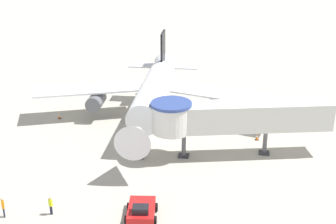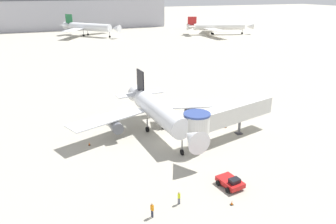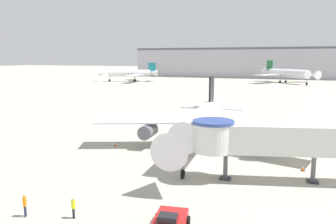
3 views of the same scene
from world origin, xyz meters
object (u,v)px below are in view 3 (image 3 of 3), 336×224
(traffic_cone_starboard_wing, at_px, (303,168))
(pushback_tug_red, at_px, (170,221))
(jet_bridge, at_px, (273,139))
(ground_crew_marshaller, at_px, (73,206))
(traffic_cone_port_wing, at_px, (115,144))
(background_jet_green_tail, at_px, (287,73))
(background_jet_teal_tail, at_px, (131,73))
(ground_crew_wing_walker, at_px, (25,204))
(main_airplane, at_px, (200,123))

(traffic_cone_starboard_wing, bearing_deg, pushback_tug_red, -119.39)
(jet_bridge, distance_m, ground_crew_marshaller, 19.29)
(traffic_cone_port_wing, bearing_deg, pushback_tug_red, -51.55)
(background_jet_green_tail, bearing_deg, ground_crew_marshaller, -137.09)
(background_jet_green_tail, height_order, background_jet_teal_tail, background_jet_green_tail)
(traffic_cone_port_wing, bearing_deg, ground_crew_wing_walker, -80.16)
(main_airplane, relative_size, pushback_tug_red, 8.35)
(jet_bridge, relative_size, traffic_cone_port_wing, 29.77)
(main_airplane, distance_m, jet_bridge, 10.96)
(main_airplane, bearing_deg, pushback_tug_red, -85.06)
(main_airplane, height_order, background_jet_teal_tail, background_jet_teal_tail)
(main_airplane, relative_size, ground_crew_wing_walker, 16.85)
(pushback_tug_red, distance_m, traffic_cone_starboard_wing, 18.95)
(main_airplane, distance_m, background_jet_green_tail, 129.87)
(pushback_tug_red, height_order, ground_crew_marshaller, ground_crew_marshaller)
(ground_crew_marshaller, height_order, background_jet_teal_tail, background_jet_teal_tail)
(main_airplane, height_order, jet_bridge, main_airplane)
(traffic_cone_starboard_wing, bearing_deg, ground_crew_wing_walker, -137.93)
(traffic_cone_starboard_wing, xyz_separation_m, background_jet_teal_tail, (-78.37, 115.86, 3.93))
(jet_bridge, height_order, background_jet_green_tail, background_jet_green_tail)
(background_jet_green_tail, relative_size, background_jet_teal_tail, 0.97)
(jet_bridge, distance_m, ground_crew_wing_walker, 22.65)
(traffic_cone_port_wing, relative_size, background_jet_teal_tail, 0.02)
(main_airplane, xyz_separation_m, jet_bridge, (8.94, -6.33, 0.34))
(traffic_cone_port_wing, relative_size, ground_crew_marshaller, 0.37)
(main_airplane, bearing_deg, background_jet_teal_tail, 116.87)
(main_airplane, relative_size, traffic_cone_starboard_wing, 47.04)
(traffic_cone_port_wing, bearing_deg, background_jet_green_tail, 80.80)
(ground_crew_marshaller, xyz_separation_m, ground_crew_wing_walker, (-3.64, -1.05, 0.10))
(jet_bridge, height_order, traffic_cone_port_wing, jet_bridge)
(main_airplane, bearing_deg, traffic_cone_port_wing, 177.99)
(jet_bridge, xyz_separation_m, traffic_cone_port_wing, (-20.82, 6.05, -4.01))
(traffic_cone_port_wing, bearing_deg, main_airplane, 1.38)
(main_airplane, xyz_separation_m, ground_crew_marshaller, (-4.71, -19.54, -3.01))
(jet_bridge, bearing_deg, pushback_tug_red, -131.03)
(main_airplane, relative_size, background_jet_teal_tail, 0.97)
(main_airplane, xyz_separation_m, traffic_cone_starboard_wing, (12.03, -2.19, -3.65))
(main_airplane, bearing_deg, ground_crew_marshaller, -106.96)
(traffic_cone_port_wing, xyz_separation_m, background_jet_teal_tail, (-54.46, 113.96, 3.95))
(traffic_cone_starboard_wing, distance_m, ground_crew_marshaller, 24.12)
(traffic_cone_port_wing, distance_m, background_jet_teal_tail, 126.36)
(traffic_cone_port_wing, bearing_deg, jet_bridge, -16.19)
(jet_bridge, distance_m, traffic_cone_starboard_wing, 6.53)
(jet_bridge, distance_m, pushback_tug_red, 14.30)
(ground_crew_marshaller, xyz_separation_m, background_jet_green_tail, (13.87, 149.09, 3.78))
(jet_bridge, xyz_separation_m, pushback_tug_red, (-6.20, -12.36, -3.62))
(ground_crew_marshaller, bearing_deg, traffic_cone_port_wing, -43.56)
(ground_crew_wing_walker, height_order, background_jet_teal_tail, background_jet_teal_tail)
(traffic_cone_port_wing, xyz_separation_m, ground_crew_wing_walker, (3.52, -20.30, 0.76))
(traffic_cone_port_wing, distance_m, background_jet_green_tail, 131.60)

